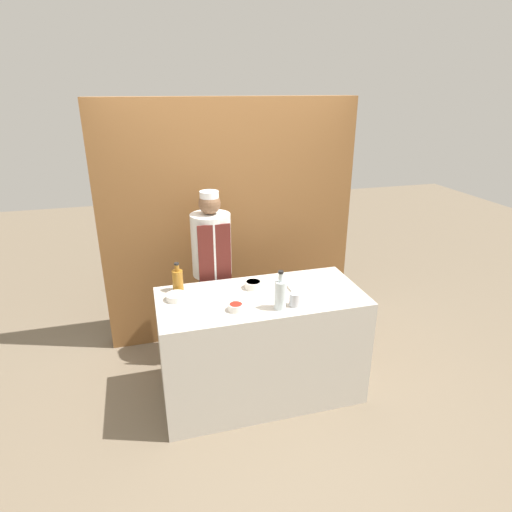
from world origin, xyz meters
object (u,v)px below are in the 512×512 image
at_px(sauce_bowl_white, 176,296).
at_px(sauce_bowl_red, 236,307).
at_px(sauce_bowl_orange, 253,284).
at_px(cutting_board, 312,287).
at_px(bottle_clear, 280,294).
at_px(cup_steel, 294,300).
at_px(chef_center, 212,273).
at_px(bottle_amber, 178,280).

bearing_deg(sauce_bowl_white, sauce_bowl_red, -35.38).
bearing_deg(sauce_bowl_orange, cutting_board, -15.10).
relative_size(bottle_clear, cup_steel, 2.99).
xyz_separation_m(cup_steel, chef_center, (-0.48, 0.86, -0.09)).
distance_m(sauce_bowl_orange, bottle_clear, 0.41).
xyz_separation_m(bottle_clear, chef_center, (-0.36, 0.87, -0.16)).
bearing_deg(bottle_amber, cutting_board, -12.67).
height_order(bottle_amber, cup_steel, bottle_amber).
relative_size(sauce_bowl_red, chef_center, 0.07).
bearing_deg(cutting_board, sauce_bowl_orange, 164.90).
xyz_separation_m(sauce_bowl_orange, bottle_amber, (-0.60, 0.11, 0.06)).
xyz_separation_m(bottle_amber, chef_center, (0.34, 0.37, -0.14)).
relative_size(sauce_bowl_orange, sauce_bowl_white, 0.88).
xyz_separation_m(bottle_clear, bottle_amber, (-0.70, 0.50, -0.02)).
bearing_deg(sauce_bowl_orange, bottle_amber, 169.27).
relative_size(sauce_bowl_red, cup_steel, 1.13).
distance_m(bottle_amber, cup_steel, 0.96).
distance_m(cutting_board, bottle_amber, 1.10).
xyz_separation_m(sauce_bowl_white, bottle_amber, (0.03, 0.15, 0.07)).
height_order(sauce_bowl_orange, bottle_clear, bottle_clear).
distance_m(sauce_bowl_orange, chef_center, 0.55).
xyz_separation_m(sauce_bowl_orange, chef_center, (-0.26, 0.48, -0.07)).
relative_size(sauce_bowl_orange, bottle_amber, 0.58).
xyz_separation_m(sauce_bowl_red, sauce_bowl_orange, (0.22, 0.33, 0.00)).
bearing_deg(sauce_bowl_orange, cup_steel, -60.07).
height_order(sauce_bowl_white, cup_steel, cup_steel).
bearing_deg(bottle_amber, bottle_clear, -35.66).
height_order(sauce_bowl_white, cutting_board, sauce_bowl_white).
distance_m(sauce_bowl_orange, bottle_amber, 0.61).
height_order(bottle_clear, cup_steel, bottle_clear).
bearing_deg(sauce_bowl_white, cutting_board, -4.47).
relative_size(cutting_board, bottle_amber, 1.61).
distance_m(sauce_bowl_red, cutting_board, 0.72).
xyz_separation_m(sauce_bowl_red, cup_steel, (0.44, -0.05, 0.02)).
bearing_deg(sauce_bowl_orange, sauce_bowl_white, -176.30).
height_order(sauce_bowl_red, cup_steel, cup_steel).
bearing_deg(cup_steel, sauce_bowl_red, 173.66).
distance_m(cup_steel, chef_center, 0.99).
xyz_separation_m(sauce_bowl_red, bottle_clear, (0.33, -0.06, 0.09)).
relative_size(sauce_bowl_red, sauce_bowl_orange, 0.81).
xyz_separation_m(sauce_bowl_orange, cup_steel, (0.22, -0.38, 0.02)).
xyz_separation_m(bottle_amber, cup_steel, (0.82, -0.49, -0.04)).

